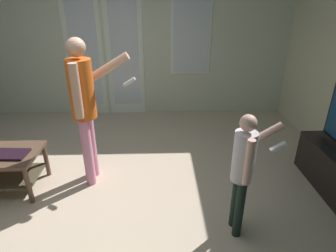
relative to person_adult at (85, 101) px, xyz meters
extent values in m
cube|color=beige|center=(0.05, -0.44, -0.96)|extent=(5.93, 5.08, 0.02)
cube|color=beige|center=(0.05, 2.07, 0.32)|extent=(5.93, 0.06, 2.54)
cube|color=white|center=(-0.46, 2.03, 0.10)|extent=(0.62, 0.02, 2.17)
cube|color=silver|center=(-0.46, 2.02, 0.15)|extent=(0.46, 0.01, 1.87)
cube|color=white|center=(0.20, 2.03, 0.10)|extent=(0.62, 0.02, 2.17)
cube|color=silver|center=(0.20, 2.02, 0.15)|extent=(0.46, 0.01, 1.87)
cube|color=white|center=(1.30, 2.03, 0.35)|extent=(0.65, 0.02, 1.21)
cube|color=silver|center=(1.30, 2.02, 0.35)|extent=(0.59, 0.01, 1.15)
cylinder|color=brown|center=(-0.56, -0.40, -0.75)|extent=(0.05, 0.05, 0.40)
cylinder|color=brown|center=(-0.56, 0.09, -0.75)|extent=(0.05, 0.05, 0.40)
cylinder|color=pink|center=(-0.02, -0.08, -0.57)|extent=(0.11, 0.11, 0.78)
cylinder|color=pink|center=(-0.01, 0.08, -0.57)|extent=(0.11, 0.11, 0.78)
cylinder|color=orange|center=(-0.01, 0.00, 0.13)|extent=(0.25, 0.25, 0.61)
sphere|color=#DCA585|center=(-0.01, 0.00, 0.54)|extent=(0.19, 0.19, 0.19)
cylinder|color=#DCA585|center=(-0.02, -0.17, 0.16)|extent=(0.09, 0.09, 0.54)
cylinder|color=#DCA585|center=(0.22, 0.17, 0.29)|extent=(0.51, 0.09, 0.35)
cube|color=white|center=(0.45, 0.16, 0.15)|extent=(0.14, 0.04, 0.10)
cylinder|color=#1B2B23|center=(1.44, -0.89, -0.68)|extent=(0.08, 0.08, 0.55)
cylinder|color=#1B2B23|center=(1.43, -0.77, -0.68)|extent=(0.08, 0.08, 0.55)
cylinder|color=silver|center=(1.43, -0.83, -0.18)|extent=(0.18, 0.18, 0.43)
sphere|color=#DFA694|center=(1.43, -0.83, 0.11)|extent=(0.13, 0.13, 0.13)
cylinder|color=#DFA694|center=(1.44, -0.95, -0.16)|extent=(0.06, 0.06, 0.39)
cylinder|color=#DFA694|center=(1.60, -0.71, -0.07)|extent=(0.36, 0.07, 0.26)
cube|color=white|center=(1.76, -0.71, -0.17)|extent=(0.14, 0.04, 0.10)
cube|color=black|center=(-0.77, -0.20, -0.50)|extent=(0.35, 0.24, 0.02)
camera|label=1|loc=(0.77, -2.73, 0.99)|focal=29.98mm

